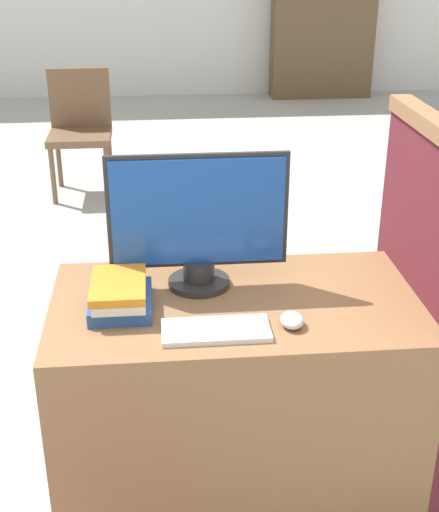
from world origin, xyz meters
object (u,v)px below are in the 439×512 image
Objects in this scene: keyboard at (216,330)px; far_chair at (80,125)px; book_stack at (120,295)px; mouse at (292,320)px; monitor at (198,222)px.

keyboard is 3.48m from far_chair.
far_chair reaches higher than keyboard.
mouse is at bearing -17.38° from book_stack.
monitor is 2.07× the size of book_stack.
far_chair is (-0.68, 3.40, -0.26)m from keyboard.
monitor is 6.34× the size of mouse.
monitor is 1.82× the size of keyboard.
mouse is 0.33× the size of book_stack.
keyboard is 0.35× the size of far_chair.
book_stack is (-0.27, 0.17, 0.04)m from keyboard.
mouse is (0.22, 0.02, 0.01)m from keyboard.
keyboard is at bearing -84.87° from monitor.
monitor is at bearing 95.13° from keyboard.
book_stack is 0.31× the size of far_chair.
monitor is 0.37m from keyboard.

